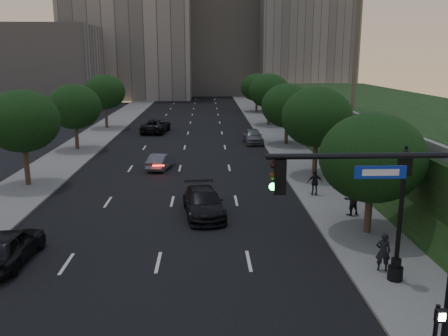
{
  "coord_description": "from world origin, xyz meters",
  "views": [
    {
      "loc": [
        2.17,
        -14.43,
        8.87
      ],
      "look_at": [
        3.01,
        7.84,
        3.6
      ],
      "focal_mm": 38.0,
      "sensor_mm": 36.0,
      "label": 1
    }
  ],
  "objects_px": {
    "sedan_near_left": "(8,246)",
    "pedestrian_c": "(315,182)",
    "pedestrian_a": "(383,252)",
    "street_lamp": "(400,221)",
    "sedan_far_left": "(156,126)",
    "sedan_mid_left": "(161,161)",
    "sedan_far_right": "(253,136)",
    "pedestrian_b": "(351,199)",
    "sedan_near_right": "(203,203)",
    "traffic_signal_mast": "(417,248)"
  },
  "relations": [
    {
      "from": "pedestrian_a",
      "to": "pedestrian_c",
      "type": "bearing_deg",
      "value": -74.65
    },
    {
      "from": "sedan_near_left",
      "to": "pedestrian_b",
      "type": "distance_m",
      "value": 17.66
    },
    {
      "from": "street_lamp",
      "to": "pedestrian_b",
      "type": "height_order",
      "value": "street_lamp"
    },
    {
      "from": "sedan_far_right",
      "to": "pedestrian_b",
      "type": "height_order",
      "value": "pedestrian_b"
    },
    {
      "from": "street_lamp",
      "to": "sedan_near_right",
      "type": "xyz_separation_m",
      "value": [
        -7.69,
        8.62,
        -1.89
      ]
    },
    {
      "from": "pedestrian_a",
      "to": "sedan_far_left",
      "type": "bearing_deg",
      "value": -57.15
    },
    {
      "from": "sedan_far_left",
      "to": "sedan_near_left",
      "type": "bearing_deg",
      "value": 93.36
    },
    {
      "from": "traffic_signal_mast",
      "to": "sedan_far_right",
      "type": "height_order",
      "value": "traffic_signal_mast"
    },
    {
      "from": "pedestrian_c",
      "to": "sedan_far_left",
      "type": "bearing_deg",
      "value": -63.39
    },
    {
      "from": "street_lamp",
      "to": "pedestrian_c",
      "type": "xyz_separation_m",
      "value": [
        -0.54,
        11.95,
        -1.66
      ]
    },
    {
      "from": "sedan_near_left",
      "to": "pedestrian_c",
      "type": "xyz_separation_m",
      "value": [
        15.64,
        9.47,
        0.18
      ]
    },
    {
      "from": "traffic_signal_mast",
      "to": "street_lamp",
      "type": "bearing_deg",
      "value": 71.97
    },
    {
      "from": "sedan_mid_left",
      "to": "sedan_far_left",
      "type": "xyz_separation_m",
      "value": [
        -2.32,
        18.75,
        0.16
      ]
    },
    {
      "from": "sedan_far_left",
      "to": "pedestrian_a",
      "type": "bearing_deg",
      "value": 116.77
    },
    {
      "from": "sedan_near_left",
      "to": "sedan_far_left",
      "type": "relative_size",
      "value": 0.8
    },
    {
      "from": "sedan_near_left",
      "to": "pedestrian_b",
      "type": "height_order",
      "value": "pedestrian_b"
    },
    {
      "from": "sedan_near_left",
      "to": "pedestrian_c",
      "type": "distance_m",
      "value": 18.28
    },
    {
      "from": "traffic_signal_mast",
      "to": "sedan_near_left",
      "type": "xyz_separation_m",
      "value": [
        -14.54,
        7.53,
        -2.88
      ]
    },
    {
      "from": "sedan_mid_left",
      "to": "pedestrian_a",
      "type": "relative_size",
      "value": 2.32
    },
    {
      "from": "sedan_near_left",
      "to": "sedan_far_left",
      "type": "bearing_deg",
      "value": -91.41
    },
    {
      "from": "pedestrian_b",
      "to": "sedan_far_left",
      "type": "bearing_deg",
      "value": -84.15
    },
    {
      "from": "sedan_near_left",
      "to": "pedestrian_c",
      "type": "relative_size",
      "value": 2.82
    },
    {
      "from": "street_lamp",
      "to": "sedan_near_left",
      "type": "distance_m",
      "value": 16.47
    },
    {
      "from": "sedan_near_right",
      "to": "pedestrian_a",
      "type": "bearing_deg",
      "value": -53.26
    },
    {
      "from": "sedan_near_left",
      "to": "sedan_near_right",
      "type": "height_order",
      "value": "sedan_near_left"
    },
    {
      "from": "sedan_near_left",
      "to": "pedestrian_a",
      "type": "xyz_separation_m",
      "value": [
        15.97,
        -1.62,
        0.2
      ]
    },
    {
      "from": "sedan_near_right",
      "to": "pedestrian_c",
      "type": "bearing_deg",
      "value": 17.8
    },
    {
      "from": "pedestrian_a",
      "to": "traffic_signal_mast",
      "type": "bearing_deg",
      "value": 90.06
    },
    {
      "from": "pedestrian_a",
      "to": "pedestrian_c",
      "type": "xyz_separation_m",
      "value": [
        -0.33,
        11.09,
        -0.01
      ]
    },
    {
      "from": "sedan_far_left",
      "to": "sedan_mid_left",
      "type": "bearing_deg",
      "value": 104.61
    },
    {
      "from": "pedestrian_b",
      "to": "pedestrian_c",
      "type": "height_order",
      "value": "pedestrian_b"
    },
    {
      "from": "sedan_near_right",
      "to": "pedestrian_a",
      "type": "distance_m",
      "value": 10.78
    },
    {
      "from": "street_lamp",
      "to": "sedan_near_right",
      "type": "bearing_deg",
      "value": 131.73
    },
    {
      "from": "pedestrian_b",
      "to": "pedestrian_c",
      "type": "xyz_separation_m",
      "value": [
        -1.14,
        3.98,
        -0.09
      ]
    },
    {
      "from": "sedan_far_right",
      "to": "sedan_mid_left",
      "type": "bearing_deg",
      "value": -130.52
    },
    {
      "from": "sedan_far_left",
      "to": "pedestrian_c",
      "type": "distance_m",
      "value": 29.99
    },
    {
      "from": "sedan_near_left",
      "to": "sedan_mid_left",
      "type": "relative_size",
      "value": 1.19
    },
    {
      "from": "traffic_signal_mast",
      "to": "pedestrian_c",
      "type": "distance_m",
      "value": 17.25
    },
    {
      "from": "sedan_mid_left",
      "to": "sedan_far_right",
      "type": "height_order",
      "value": "sedan_far_right"
    },
    {
      "from": "sedan_far_left",
      "to": "pedestrian_a",
      "type": "distance_m",
      "value": 40.39
    },
    {
      "from": "pedestrian_a",
      "to": "pedestrian_c",
      "type": "distance_m",
      "value": 11.1
    },
    {
      "from": "sedan_mid_left",
      "to": "sedan_far_left",
      "type": "height_order",
      "value": "sedan_far_left"
    },
    {
      "from": "sedan_far_left",
      "to": "pedestrian_a",
      "type": "relative_size",
      "value": 3.45
    },
    {
      "from": "street_lamp",
      "to": "sedan_far_left",
      "type": "height_order",
      "value": "street_lamp"
    },
    {
      "from": "street_lamp",
      "to": "pedestrian_c",
      "type": "bearing_deg",
      "value": 92.61
    },
    {
      "from": "traffic_signal_mast",
      "to": "pedestrian_a",
      "type": "xyz_separation_m",
      "value": [
        1.43,
        5.91,
        -2.68
      ]
    },
    {
      "from": "sedan_far_left",
      "to": "pedestrian_a",
      "type": "height_order",
      "value": "pedestrian_a"
    },
    {
      "from": "sedan_far_left",
      "to": "pedestrian_a",
      "type": "xyz_separation_m",
      "value": [
        13.28,
        -38.14,
        0.18
      ]
    },
    {
      "from": "sedan_mid_left",
      "to": "sedan_near_left",
      "type": "bearing_deg",
      "value": 86.46
    },
    {
      "from": "sedan_far_left",
      "to": "sedan_near_right",
      "type": "bearing_deg",
      "value": 108.39
    }
  ]
}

